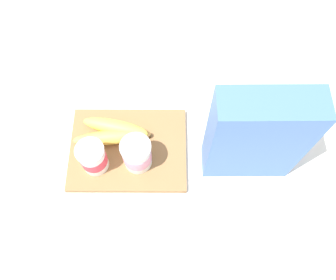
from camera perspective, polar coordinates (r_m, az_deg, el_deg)
ground_plane at (r=0.91m, az=-6.49°, el=-1.71°), size 2.40×2.40×0.00m
cutting_board at (r=0.90m, az=-6.54°, el=-1.52°), size 0.30×0.23×0.02m
cereal_box at (r=0.77m, az=14.19°, el=0.38°), size 0.21×0.08×0.30m
yogurt_cup_front at (r=0.83m, az=-5.12°, el=-2.36°), size 0.07×0.07×0.09m
yogurt_cup_back at (r=0.84m, az=-12.20°, el=-2.84°), size 0.07×0.07×0.09m
banana_bunch at (r=0.89m, az=-8.96°, el=1.25°), size 0.20×0.09×0.04m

